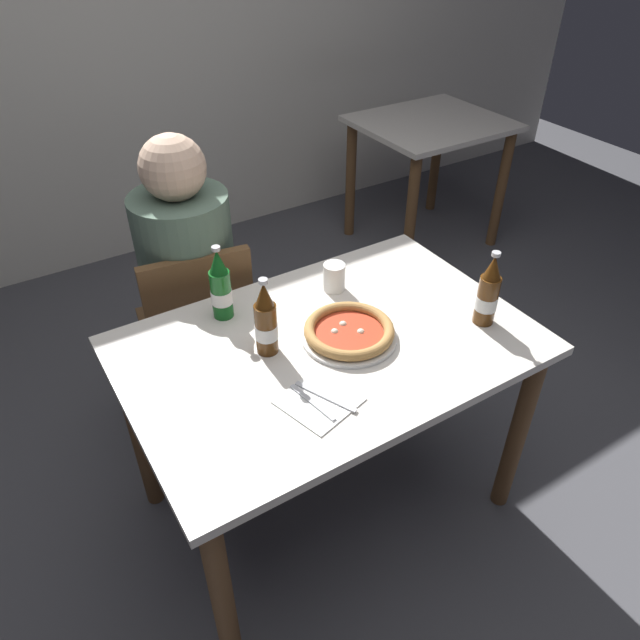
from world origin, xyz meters
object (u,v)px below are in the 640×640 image
at_px(chair_behind_table, 199,327).
at_px(pizza_margherita_near, 349,332).
at_px(beer_bottle_center, 266,322).
at_px(beer_bottle_right, 488,294).
at_px(dining_table_background, 429,148).
at_px(napkin_with_cutlery, 319,400).
at_px(dining_table_main, 329,371).
at_px(paper_cup, 334,277).
at_px(beer_bottle_left, 221,288).
at_px(diner_seated, 193,298).

height_order(chair_behind_table, pizza_margherita_near, chair_behind_table).
xyz_separation_m(beer_bottle_center, beer_bottle_right, (0.63, -0.23, 0.00)).
relative_size(dining_table_background, pizza_margherita_near, 2.75).
relative_size(beer_bottle_right, napkin_with_cutlery, 1.11).
height_order(dining_table_main, paper_cup, paper_cup).
bearing_deg(beer_bottle_right, beer_bottle_left, 145.86).
relative_size(dining_table_main, chair_behind_table, 1.41).
bearing_deg(beer_bottle_left, beer_bottle_right, -34.14).
distance_m(napkin_with_cutlery, paper_cup, 0.53).
xyz_separation_m(beer_bottle_left, napkin_with_cutlery, (0.05, -0.48, -0.10)).
bearing_deg(paper_cup, beer_bottle_center, -153.85).
bearing_deg(paper_cup, dining_table_background, 39.07).
relative_size(beer_bottle_left, napkin_with_cutlery, 1.11).
distance_m(dining_table_main, chair_behind_table, 0.66).
height_order(beer_bottle_center, paper_cup, beer_bottle_center).
xyz_separation_m(dining_table_background, beer_bottle_left, (-1.76, -1.06, 0.26)).
bearing_deg(dining_table_main, chair_behind_table, 107.55).
bearing_deg(beer_bottle_center, napkin_with_cutlery, -86.15).
relative_size(dining_table_background, beer_bottle_right, 3.24).
relative_size(diner_seated, beer_bottle_right, 4.89).
xyz_separation_m(pizza_margherita_near, paper_cup, (0.10, 0.24, 0.03)).
distance_m(pizza_margherita_near, beer_bottle_center, 0.26).
distance_m(diner_seated, beer_bottle_right, 1.08).
distance_m(dining_table_main, dining_table_background, 2.06).
bearing_deg(beer_bottle_center, chair_behind_table, 92.23).
bearing_deg(dining_table_main, diner_seated, 105.46).
height_order(beer_bottle_left, napkin_with_cutlery, beer_bottle_left).
height_order(dining_table_main, beer_bottle_left, beer_bottle_left).
height_order(dining_table_main, diner_seated, diner_seated).
relative_size(beer_bottle_left, beer_bottle_right, 1.00).
distance_m(dining_table_main, pizza_margherita_near, 0.15).
bearing_deg(napkin_with_cutlery, beer_bottle_left, 96.36).
bearing_deg(beer_bottle_left, pizza_margherita_near, -47.88).
height_order(diner_seated, beer_bottle_left, diner_seated).
bearing_deg(diner_seated, beer_bottle_right, -52.12).
bearing_deg(pizza_margherita_near, diner_seated, 110.06).
bearing_deg(beer_bottle_right, paper_cup, 126.84).
bearing_deg(napkin_with_cutlery, paper_cup, 52.78).
xyz_separation_m(chair_behind_table, paper_cup, (0.36, -0.38, 0.32)).
distance_m(dining_table_background, paper_cup, 1.80).
xyz_separation_m(chair_behind_table, dining_table_background, (1.74, 0.74, 0.11)).
distance_m(pizza_margherita_near, beer_bottle_left, 0.41).
height_order(dining_table_main, beer_bottle_center, beer_bottle_center).
bearing_deg(napkin_with_cutlery, diner_seated, 91.89).
bearing_deg(beer_bottle_center, beer_bottle_right, -19.81).
height_order(pizza_margherita_near, napkin_with_cutlery, pizza_margherita_near).
distance_m(diner_seated, pizza_margherita_near, 0.74).
bearing_deg(dining_table_main, beer_bottle_center, 160.11).
height_order(dining_table_background, napkin_with_cutlery, napkin_with_cutlery).
relative_size(beer_bottle_left, beer_bottle_center, 1.00).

